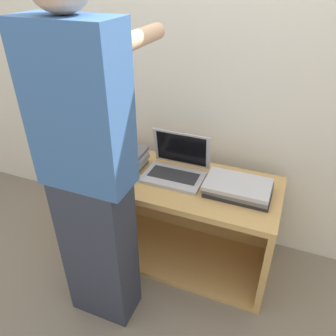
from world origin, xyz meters
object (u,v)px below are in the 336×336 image
laptop_open (176,168)px  laptop_stack_left (115,158)px  laptop_stack_right (238,188)px  person (89,173)px

laptop_open → laptop_stack_left: 0.39m
laptop_stack_right → laptop_stack_left: bearing=-180.0°
laptop_stack_left → laptop_stack_right: size_ratio=1.02×
laptop_stack_right → person: 0.82m
laptop_open → laptop_stack_left: laptop_open is taller
laptop_stack_left → laptop_stack_right: (0.77, 0.00, -0.02)m
person → laptop_stack_left: bearing=109.6°
laptop_stack_right → laptop_open: bearing=173.4°
laptop_stack_left → person: person is taller
laptop_stack_right → person: bearing=-139.3°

